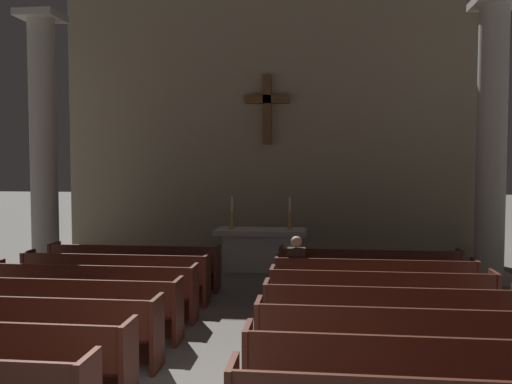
{
  "coord_description": "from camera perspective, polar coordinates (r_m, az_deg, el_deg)",
  "views": [
    {
      "loc": [
        1.38,
        -4.69,
        2.68
      ],
      "look_at": [
        0.0,
        7.66,
        1.97
      ],
      "focal_mm": 39.21,
      "sensor_mm": 36.0,
      "label": 1
    }
  ],
  "objects": [
    {
      "name": "pew_right_row_2",
      "position": [
        6.21,
        16.0,
        -17.63
      ],
      "size": [
        3.53,
        0.5,
        0.95
      ],
      "color": "#4C2319",
      "rests_on": "ground"
    },
    {
      "name": "pew_right_row_6",
      "position": [
        10.27,
        11.97,
        -9.17
      ],
      "size": [
        3.53,
        0.5,
        0.95
      ],
      "color": "#4C2319",
      "rests_on": "ground"
    },
    {
      "name": "apse_with_cross",
      "position": [
        15.4,
        1.23,
        6.96
      ],
      "size": [
        11.24,
        0.47,
        7.33
      ],
      "color": "gray",
      "rests_on": "ground"
    },
    {
      "name": "pew_left_row_6",
      "position": [
        10.89,
        -14.12,
        -8.48
      ],
      "size": [
        3.53,
        0.5,
        0.95
      ],
      "color": "#4C2319",
      "rests_on": "ground"
    },
    {
      "name": "altar",
      "position": [
        13.62,
        0.48,
        -5.78
      ],
      "size": [
        2.2,
        0.9,
        1.01
      ],
      "color": "#BCB7AD",
      "rests_on": "ground"
    },
    {
      "name": "pew_right_row_3",
      "position": [
        7.2,
        14.54,
        -14.64
      ],
      "size": [
        3.53,
        0.5,
        0.95
      ],
      "color": "#4C2319",
      "rests_on": "ground"
    },
    {
      "name": "candlestick_right",
      "position": [
        13.47,
        3.45,
        -2.74
      ],
      "size": [
        0.16,
        0.16,
        0.78
      ],
      "color": "#B79338",
      "rests_on": "altar"
    },
    {
      "name": "pew_left_row_4",
      "position": [
        8.98,
        -18.98,
        -11.1
      ],
      "size": [
        3.53,
        0.5,
        0.95
      ],
      "color": "#4C2319",
      "rests_on": "ground"
    },
    {
      "name": "pew_right_row_5",
      "position": [
        9.24,
        12.63,
        -10.59
      ],
      "size": [
        3.53,
        0.5,
        0.95
      ],
      "color": "#4C2319",
      "rests_on": "ground"
    },
    {
      "name": "pew_left_row_5",
      "position": [
        9.92,
        -16.31,
        -9.67
      ],
      "size": [
        3.53,
        0.5,
        0.95
      ],
      "color": "#4C2319",
      "rests_on": "ground"
    },
    {
      "name": "column_right_second",
      "position": [
        13.2,
        22.88,
        4.35
      ],
      "size": [
        0.94,
        0.94,
        6.14
      ],
      "color": "#ADA89E",
      "rests_on": "ground"
    },
    {
      "name": "pew_right_row_4",
      "position": [
        8.22,
        13.46,
        -12.36
      ],
      "size": [
        3.53,
        0.5,
        0.95
      ],
      "color": "#4C2319",
      "rests_on": "ground"
    },
    {
      "name": "column_left_second",
      "position": [
        14.23,
        -20.85,
        4.3
      ],
      "size": [
        0.94,
        0.94,
        6.14
      ],
      "color": "#ADA89E",
      "rests_on": "ground"
    },
    {
      "name": "lone_worshipper",
      "position": [
        10.22,
        4.15,
        -7.93
      ],
      "size": [
        0.32,
        0.43,
        1.32
      ],
      "color": "#26262B",
      "rests_on": "ground"
    },
    {
      "name": "pew_right_row_7",
      "position": [
        11.31,
        11.44,
        -8.01
      ],
      "size": [
        3.53,
        0.5,
        0.95
      ],
      "color": "#4C2319",
      "rests_on": "ground"
    },
    {
      "name": "pew_left_row_3",
      "position": [
        8.06,
        -22.3,
        -12.82
      ],
      "size": [
        3.53,
        0.5,
        0.95
      ],
      "color": "#4C2319",
      "rests_on": "ground"
    },
    {
      "name": "pew_left_row_7",
      "position": [
        11.88,
        -12.31,
        -7.48
      ],
      "size": [
        3.53,
        0.5,
        0.95
      ],
      "color": "#4C2319",
      "rests_on": "ground"
    },
    {
      "name": "candlestick_left",
      "position": [
        13.62,
        -2.45,
        -2.67
      ],
      "size": [
        0.16,
        0.16,
        0.78
      ],
      "color": "#B79338",
      "rests_on": "altar"
    }
  ]
}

